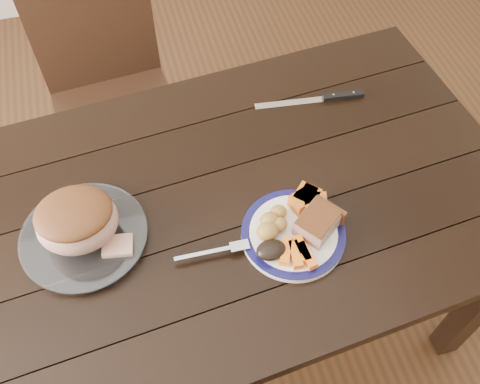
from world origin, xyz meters
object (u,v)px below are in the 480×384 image
object	(u,v)px
fork	(218,251)
carving_knife	(330,97)
pork_slice	(317,223)
roast_joint	(77,222)
dinner_plate	(293,234)
chair_far	(109,86)
serving_platter	(85,237)
dining_table	(209,224)

from	to	relation	value
fork	carving_knife	world-z (taller)	fork
pork_slice	roast_joint	distance (m)	0.56
dinner_plate	carving_knife	world-z (taller)	dinner_plate
chair_far	pork_slice	xyz separation A→B (m)	(0.43, -0.89, 0.27)
chair_far	fork	size ratio (longest dim) A/B	5.22
serving_platter	pork_slice	bearing A→B (deg)	-13.37
dining_table	dinner_plate	world-z (taller)	dinner_plate
dining_table	roast_joint	world-z (taller)	roast_joint
fork	carving_knife	distance (m)	0.60
serving_platter	roast_joint	bearing A→B (deg)	0.00
serving_platter	roast_joint	size ratio (longest dim) A/B	1.57
pork_slice	roast_joint	world-z (taller)	roast_joint
serving_platter	chair_far	bearing A→B (deg)	81.73
chair_far	pork_slice	distance (m)	1.02
fork	roast_joint	distance (m)	0.33
dinner_plate	roast_joint	bearing A→B (deg)	165.67
serving_platter	dinner_plate	bearing A→B (deg)	-14.33
chair_far	dinner_plate	size ratio (longest dim) A/B	3.71
fork	roast_joint	size ratio (longest dim) A/B	0.95
dinner_plate	fork	distance (m)	0.19
pork_slice	fork	xyz separation A→B (m)	(-0.24, 0.00, -0.02)
serving_platter	roast_joint	world-z (taller)	roast_joint
pork_slice	carving_knife	world-z (taller)	pork_slice
dining_table	chair_far	world-z (taller)	chair_far
dinner_plate	fork	world-z (taller)	fork
pork_slice	dinner_plate	bearing A→B (deg)	175.24
serving_platter	pork_slice	xyz separation A→B (m)	(0.54, -0.13, 0.03)
dining_table	serving_platter	bearing A→B (deg)	-176.05
serving_platter	carving_knife	bearing A→B (deg)	21.26
dining_table	fork	size ratio (longest dim) A/B	9.40
dinner_plate	pork_slice	bearing A→B (deg)	-4.76
dinner_plate	pork_slice	size ratio (longest dim) A/B	2.54
chair_far	serving_platter	bearing A→B (deg)	76.63
serving_platter	fork	size ratio (longest dim) A/B	1.66
dinner_plate	fork	size ratio (longest dim) A/B	1.41
fork	roast_joint	world-z (taller)	roast_joint
dining_table	fork	distance (m)	0.18
chair_far	dinner_plate	bearing A→B (deg)	107.85
carving_knife	chair_far	bearing A→B (deg)	149.49
dining_table	roast_joint	bearing A→B (deg)	-176.05
pork_slice	carving_knife	size ratio (longest dim) A/B	0.31
dining_table	chair_far	size ratio (longest dim) A/B	1.80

